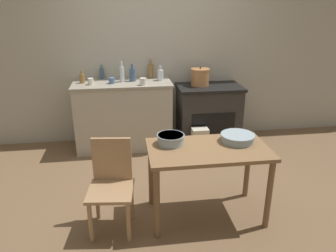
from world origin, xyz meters
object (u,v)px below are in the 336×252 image
(mixing_bowl_small, at_px, (171,139))
(bottle_mid_left, at_px, (102,73))
(stock_pot, at_px, (200,77))
(bottle_center_right, at_px, (151,71))
(bottle_far_left, at_px, (132,74))
(bottle_center_left, at_px, (82,78))
(work_table, at_px, (208,159))
(cup_far_right, at_px, (143,82))
(bottle_center, at_px, (122,74))
(chair, at_px, (111,183))
(bottle_left, at_px, (160,75))
(flour_sack, at_px, (200,141))
(cup_mid_right, at_px, (112,81))
(mixing_bowl_large, at_px, (238,137))
(stove, at_px, (208,114))
(cup_right, at_px, (91,81))

(mixing_bowl_small, relative_size, bottle_mid_left, 1.31)
(stock_pot, distance_m, bottle_center_right, 0.72)
(bottle_far_left, height_order, bottle_center_left, bottle_far_left)
(work_table, distance_m, cup_far_right, 1.69)
(bottle_center, bearing_deg, chair, -94.44)
(mixing_bowl_small, relative_size, bottle_left, 1.30)
(mixing_bowl_small, distance_m, bottle_left, 1.70)
(bottle_left, distance_m, bottle_center_right, 0.22)
(chair, height_order, bottle_left, bottle_left)
(flour_sack, relative_size, cup_mid_right, 4.50)
(bottle_center_right, distance_m, cup_far_right, 0.45)
(mixing_bowl_large, bearing_deg, bottle_mid_left, 125.26)
(cup_mid_right, bearing_deg, mixing_bowl_small, -70.30)
(stove, bearing_deg, cup_right, -176.61)
(mixing_bowl_large, relative_size, cup_far_right, 3.50)
(bottle_center_right, relative_size, cup_mid_right, 3.27)
(bottle_mid_left, bearing_deg, bottle_center_right, -1.98)
(stove, distance_m, cup_mid_right, 1.49)
(stove, distance_m, bottle_center_right, 1.06)
(flour_sack, height_order, bottle_far_left, bottle_far_left)
(bottle_left, bearing_deg, stove, -1.72)
(flour_sack, relative_size, bottle_mid_left, 1.82)
(bottle_center_right, relative_size, cup_far_right, 2.82)
(cup_right, bearing_deg, stove, 3.39)
(cup_right, bearing_deg, flour_sack, -12.08)
(work_table, xyz_separation_m, mixing_bowl_large, (0.31, 0.10, 0.15))
(bottle_center, xyz_separation_m, cup_right, (-0.42, -0.11, -0.07))
(cup_right, bearing_deg, bottle_center_left, 136.19)
(work_table, xyz_separation_m, bottle_left, (-0.23, 1.81, 0.42))
(chair, xyz_separation_m, bottle_left, (0.67, 1.85, 0.58))
(stock_pot, distance_m, bottle_left, 0.58)
(chair, distance_m, bottle_far_left, 1.97)
(flour_sack, bearing_deg, work_table, -100.77)
(stove, xyz_separation_m, work_table, (-0.48, -1.79, 0.19))
(cup_right, bearing_deg, stock_pot, 5.45)
(bottle_far_left, height_order, cup_mid_right, bottle_far_left)
(flour_sack, xyz_separation_m, bottle_center_right, (-0.61, 0.62, 0.88))
(cup_far_right, bearing_deg, bottle_center_left, 163.69)
(mixing_bowl_large, xyz_separation_m, bottle_far_left, (-0.93, 1.72, 0.28))
(chair, height_order, bottle_mid_left, bottle_mid_left)
(stock_pot, xyz_separation_m, cup_mid_right, (-1.25, -0.11, 0.01))
(chair, xyz_separation_m, cup_far_right, (0.41, 1.61, 0.55))
(flour_sack, height_order, cup_far_right, cup_far_right)
(chair, distance_m, bottle_center, 1.95)
(bottle_left, relative_size, cup_right, 2.35)
(cup_mid_right, xyz_separation_m, cup_right, (-0.28, -0.03, 0.00))
(work_table, relative_size, chair, 1.33)
(bottle_mid_left, bearing_deg, mixing_bowl_large, -54.74)
(chair, bearing_deg, mixing_bowl_large, 13.26)
(bottle_center, bearing_deg, bottle_left, 0.50)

